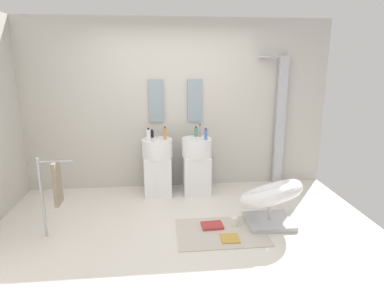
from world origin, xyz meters
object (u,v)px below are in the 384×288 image
(pedestal_sink_right, at_px, (197,164))
(magazine_ochre, at_px, (230,238))
(magazine_red, at_px, (212,226))
(soap_bottle_white, at_px, (149,135))
(soap_bottle_blue, at_px, (206,134))
(towel_rack, at_px, (55,185))
(soap_bottle_amber, at_px, (165,134))
(soap_bottle_grey, at_px, (200,131))
(pedestal_sink_left, at_px, (158,165))
(coffee_mug, at_px, (234,221))
(soap_bottle_green, at_px, (196,132))
(lounge_chair, at_px, (270,198))
(shower_column, at_px, (279,119))
(soap_bottle_black, at_px, (152,134))

(pedestal_sink_right, bearing_deg, magazine_ochre, -81.61)
(magazine_red, bearing_deg, soap_bottle_white, 121.58)
(soap_bottle_blue, bearing_deg, towel_rack, -150.20)
(magazine_red, height_order, soap_bottle_amber, soap_bottle_amber)
(towel_rack, height_order, soap_bottle_white, soap_bottle_white)
(magazine_ochre, xyz_separation_m, soap_bottle_blue, (-0.09, 1.35, 0.91))
(soap_bottle_amber, distance_m, soap_bottle_grey, 0.55)
(soap_bottle_grey, bearing_deg, pedestal_sink_left, -170.48)
(coffee_mug, bearing_deg, magazine_red, -177.09)
(magazine_red, distance_m, soap_bottle_blue, 1.39)
(towel_rack, xyz_separation_m, soap_bottle_green, (1.73, 1.28, 0.29))
(lounge_chair, bearing_deg, shower_column, 67.30)
(soap_bottle_white, distance_m, soap_bottle_black, 0.19)
(pedestal_sink_left, relative_size, coffee_mug, 9.27)
(shower_column, height_order, coffee_mug, shower_column)
(pedestal_sink_right, relative_size, lounge_chair, 0.86)
(magazine_ochre, bearing_deg, towel_rack, 173.52)
(magazine_red, distance_m, magazine_ochre, 0.34)
(soap_bottle_white, bearing_deg, magazine_ochre, -56.66)
(magazine_red, bearing_deg, soap_bottle_green, 89.29)
(magazine_red, bearing_deg, soap_bottle_blue, 83.30)
(soap_bottle_blue, bearing_deg, soap_bottle_black, 163.59)
(magazine_red, height_order, soap_bottle_white, soap_bottle_white)
(towel_rack, bearing_deg, soap_bottle_grey, 35.28)
(lounge_chair, distance_m, coffee_mug, 0.53)
(lounge_chair, xyz_separation_m, soap_bottle_amber, (-1.25, 1.09, 0.59))
(pedestal_sink_left, height_order, soap_bottle_grey, soap_bottle_grey)
(coffee_mug, relative_size, soap_bottle_grey, 0.53)
(soap_bottle_white, bearing_deg, towel_rack, -132.45)
(soap_bottle_white, relative_size, soap_bottle_blue, 1.03)
(shower_column, xyz_separation_m, magazine_ochre, (-1.14, -1.70, -1.06))
(towel_rack, distance_m, soap_bottle_amber, 1.72)
(pedestal_sink_right, bearing_deg, towel_rack, -146.21)
(lounge_chair, bearing_deg, soap_bottle_green, 121.83)
(towel_rack, distance_m, magazine_ochre, 2.06)
(lounge_chair, xyz_separation_m, soap_bottle_blue, (-0.66, 1.02, 0.58))
(coffee_mug, bearing_deg, soap_bottle_green, 104.76)
(soap_bottle_green, bearing_deg, coffee_mug, -75.24)
(coffee_mug, bearing_deg, pedestal_sink_left, 129.16)
(pedestal_sink_left, bearing_deg, magazine_red, -60.56)
(pedestal_sink_left, height_order, pedestal_sink_right, same)
(soap_bottle_green, bearing_deg, soap_bottle_blue, -61.86)
(soap_bottle_blue, relative_size, soap_bottle_black, 1.41)
(magazine_red, relative_size, soap_bottle_white, 1.44)
(soap_bottle_white, bearing_deg, pedestal_sink_left, 19.92)
(soap_bottle_white, bearing_deg, coffee_mug, -46.24)
(soap_bottle_green, bearing_deg, towel_rack, -143.42)
(shower_column, height_order, lounge_chair, shower_column)
(soap_bottle_blue, bearing_deg, coffee_mug, -78.43)
(shower_column, relative_size, towel_rack, 2.16)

